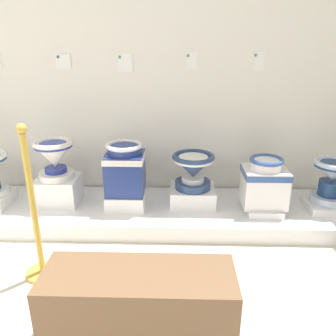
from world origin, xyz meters
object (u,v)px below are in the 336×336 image
object	(u,v)px
plinth_block_pale_glazed	(127,199)
info_placard_second	(63,61)
info_placard_fifth	(258,61)
antique_toilet_central_ornate	(264,181)
antique_toilet_pale_glazed	(125,167)
info_placard_fourth	(191,61)
antique_toilet_slender_white	(193,168)
antique_toilet_leftmost	(55,156)
antique_toilet_broad_patterned	(331,177)
plinth_block_slender_white	(192,196)
museum_bench	(140,304)
plinth_block_broad_patterned	(326,205)
plinth_block_central_ornate	(262,206)
stanchion_post_near_left	(37,228)
info_placard_third	(125,62)
plinth_block_leftmost	(59,190)

from	to	relation	value
plinth_block_pale_glazed	info_placard_second	xyz separation A→B (m)	(-0.58, 0.43, 1.13)
info_placard_fifth	antique_toilet_central_ornate	bearing A→B (deg)	-85.76
antique_toilet_pale_glazed	info_placard_fourth	xyz separation A→B (m)	(0.56, 0.43, 0.84)
antique_toilet_slender_white	antique_toilet_leftmost	bearing A→B (deg)	-179.33
antique_toilet_slender_white	antique_toilet_broad_patterned	world-z (taller)	antique_toilet_slender_white
plinth_block_slender_white	museum_bench	xyz separation A→B (m)	(-0.33, -1.33, -0.02)
info_placard_fifth	museum_bench	distance (m)	2.24
plinth_block_broad_patterned	info_placard_fourth	distance (m)	1.72
plinth_block_slender_white	info_placard_second	world-z (taller)	info_placard_second
info_placard_fourth	info_placard_fifth	world-z (taller)	info_placard_fifth
antique_toilet_slender_white	plinth_block_central_ornate	bearing A→B (deg)	-8.95
plinth_block_pale_glazed	antique_toilet_broad_patterned	world-z (taller)	antique_toilet_broad_patterned
plinth_block_broad_patterned	antique_toilet_broad_patterned	size ratio (longest dim) A/B	0.94
plinth_block_slender_white	stanchion_post_near_left	xyz separation A→B (m)	(-1.05, -0.84, 0.14)
museum_bench	info_placard_third	bearing A→B (deg)	99.35
info_placard_fourth	stanchion_post_near_left	bearing A→B (deg)	-130.50
plinth_block_slender_white	plinth_block_central_ornate	xyz separation A→B (m)	(0.60, -0.09, -0.05)
antique_toilet_leftmost	antique_toilet_broad_patterned	world-z (taller)	antique_toilet_leftmost
info_placard_third	plinth_block_pale_glazed	bearing A→B (deg)	-86.07
antique_toilet_broad_patterned	stanchion_post_near_left	world-z (taller)	stanchion_post_near_left
antique_toilet_leftmost	info_placard_fifth	world-z (taller)	info_placard_fifth
info_placard_third	stanchion_post_near_left	world-z (taller)	info_placard_third
plinth_block_leftmost	plinth_block_pale_glazed	bearing A→B (deg)	-4.04
plinth_block_pale_glazed	antique_toilet_broad_patterned	xyz separation A→B (m)	(1.74, -0.00, 0.23)
plinth_block_leftmost	antique_toilet_central_ornate	distance (m)	1.80
plinth_block_slender_white	antique_toilet_slender_white	world-z (taller)	antique_toilet_slender_white
plinth_block_pale_glazed	antique_toilet_pale_glazed	xyz separation A→B (m)	(-0.00, 0.00, 0.30)
info_placard_fourth	plinth_block_central_ornate	bearing A→B (deg)	-36.74
plinth_block_slender_white	antique_toilet_slender_white	distance (m)	0.26
antique_toilet_leftmost	museum_bench	size ratio (longest dim) A/B	0.34
antique_toilet_central_ornate	info_placard_second	xyz separation A→B (m)	(-1.75, 0.46, 0.94)
info_placard_fourth	museum_bench	size ratio (longest dim) A/B	0.14
antique_toilet_pale_glazed	plinth_block_central_ornate	bearing A→B (deg)	-1.78
plinth_block_pale_glazed	info_placard_third	distance (m)	1.20
antique_toilet_pale_glazed	antique_toilet_slender_white	distance (m)	0.58
antique_toilet_central_ornate	info_placard_third	xyz separation A→B (m)	(-1.20, 0.46, 0.93)
info_placard_second	plinth_block_leftmost	bearing A→B (deg)	-95.43
info_placard_second	info_placard_fifth	distance (m)	1.72
plinth_block_pale_glazed	info_placard_third	world-z (taller)	info_placard_third
antique_toilet_broad_patterned	info_placard_third	size ratio (longest dim) A/B	2.40
plinth_block_broad_patterned	info_placard_fifth	distance (m)	1.39
info_placard_second	antique_toilet_pale_glazed	bearing A→B (deg)	-36.40
plinth_block_pale_glazed	museum_bench	world-z (taller)	museum_bench
museum_bench	plinth_block_broad_patterned	bearing A→B (deg)	40.54
plinth_block_leftmost	antique_toilet_central_ornate	size ratio (longest dim) A/B	0.87
antique_toilet_leftmost	stanchion_post_near_left	distance (m)	0.87
antique_toilet_broad_patterned	info_placard_third	distance (m)	2.03
info_placard_fifth	stanchion_post_near_left	distance (m)	2.25
stanchion_post_near_left	museum_bench	world-z (taller)	stanchion_post_near_left
museum_bench	plinth_block_leftmost	bearing A→B (deg)	123.23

